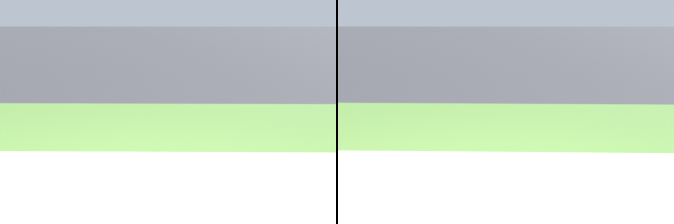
# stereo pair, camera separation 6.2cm
# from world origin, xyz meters

# --- Properties ---
(ground_plane) EXTENTS (120.00, 120.00, 0.00)m
(ground_plane) POSITION_xyz_m (0.00, 0.00, 0.00)
(ground_plane) COLOR #38383D
(sidewalk_pavement) EXTENTS (18.00, 2.13, 0.01)m
(sidewalk_pavement) POSITION_xyz_m (0.00, 0.00, 0.01)
(sidewalk_pavement) COLOR #9E9993
(sidewalk_pavement) RESTS_ON ground
(grass_verge) EXTENTS (18.00, 2.45, 0.01)m
(grass_verge) POSITION_xyz_m (0.00, 2.29, 0.00)
(grass_verge) COLOR #568438
(grass_verge) RESTS_ON ground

